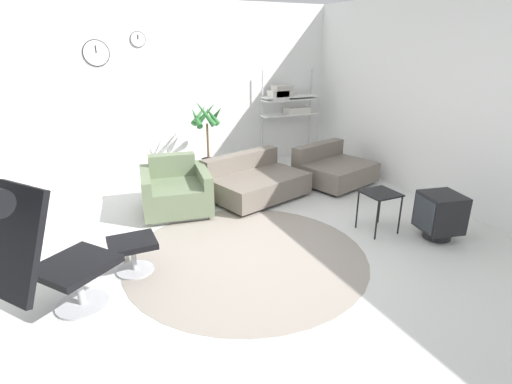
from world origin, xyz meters
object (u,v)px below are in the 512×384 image
object	(u,v)px
couch_low	(255,183)
side_table	(380,197)
ottoman	(133,249)
couch_second	(333,170)
potted_plant	(207,138)
shelf_unit	(287,101)
crt_television	(440,215)
lounge_chair	(33,245)
armchair_red	(176,192)

from	to	relation	value
couch_low	side_table	xyz separation A→B (m)	(0.86, -1.66, 0.21)
ottoman	couch_second	bearing A→B (deg)	22.50
couch_second	potted_plant	xyz separation A→B (m)	(-1.71, 1.17, 0.45)
couch_low	shelf_unit	distance (m)	2.21
couch_low	shelf_unit	size ratio (longest dim) A/B	0.92
side_table	shelf_unit	bearing A→B (deg)	81.07
side_table	couch_second	bearing A→B (deg)	72.11
potted_plant	side_table	bearing A→B (deg)	-67.91
couch_low	couch_second	size ratio (longest dim) A/B	1.20
couch_low	couch_second	world-z (taller)	same
crt_television	shelf_unit	size ratio (longest dim) A/B	0.32
lounge_chair	couch_low	world-z (taller)	lounge_chair
ottoman	couch_second	distance (m)	3.63
armchair_red	crt_television	world-z (taller)	armchair_red
lounge_chair	ottoman	bearing A→B (deg)	90.00
lounge_chair	couch_second	bearing A→B (deg)	78.76
side_table	shelf_unit	size ratio (longest dim) A/B	0.29
ottoman	couch_low	world-z (taller)	couch_low
lounge_chair	side_table	xyz separation A→B (m)	(3.56, 0.26, -0.30)
ottoman	side_table	xyz separation A→B (m)	(2.80, -0.30, 0.18)
ottoman	couch_second	xyz separation A→B (m)	(3.35, 1.39, -0.03)
couch_second	crt_television	xyz separation A→B (m)	(-0.04, -2.13, 0.07)
potted_plant	armchair_red	bearing A→B (deg)	-125.27
lounge_chair	potted_plant	size ratio (longest dim) A/B	0.99
ottoman	lounge_chair	bearing A→B (deg)	-143.37
armchair_red	ottoman	bearing A→B (deg)	68.38
crt_television	potted_plant	distance (m)	3.72
armchair_red	potted_plant	xyz separation A→B (m)	(0.87, 1.24, 0.40)
couch_low	side_table	distance (m)	1.88
ottoman	armchair_red	xyz separation A→B (m)	(0.77, 1.33, 0.02)
couch_low	shelf_unit	bearing A→B (deg)	-148.34
armchair_red	crt_television	bearing A→B (deg)	149.26
armchair_red	potted_plant	distance (m)	1.56
couch_low	couch_second	xyz separation A→B (m)	(1.40, 0.03, 0.00)
ottoman	armchair_red	world-z (taller)	armchair_red
ottoman	couch_low	size ratio (longest dim) A/B	0.29
shelf_unit	lounge_chair	bearing A→B (deg)	-139.92
ottoman	crt_television	xyz separation A→B (m)	(3.31, -0.74, 0.04)
lounge_chair	side_table	bearing A→B (deg)	57.52
armchair_red	side_table	size ratio (longest dim) A/B	2.03
potted_plant	shelf_unit	bearing A→B (deg)	9.86
crt_television	potted_plant	world-z (taller)	potted_plant
crt_television	lounge_chair	bearing A→B (deg)	99.67
lounge_chair	side_table	world-z (taller)	lounge_chair
couch_second	potted_plant	size ratio (longest dim) A/B	0.98
armchair_red	couch_second	distance (m)	2.58
ottoman	couch_second	size ratio (longest dim) A/B	0.35
lounge_chair	crt_television	distance (m)	4.09
ottoman	armchair_red	distance (m)	1.53
couch_second	shelf_unit	xyz separation A→B (m)	(-0.05, 1.46, 0.92)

